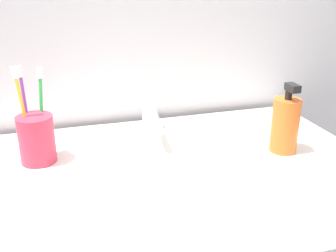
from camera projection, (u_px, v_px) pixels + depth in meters
name	position (u px, v px, depth m)	size (l,w,h in m)	color
tiled_wall_back	(126.00, 12.00, 1.04)	(2.14, 0.04, 2.40)	silver
sink_basin	(172.00, 188.00, 0.85)	(0.42, 0.42, 0.12)	white
faucet	(149.00, 110.00, 0.99)	(0.02, 0.18, 0.14)	silver
toothbrush_cup	(37.00, 139.00, 0.86)	(0.08, 0.08, 0.11)	#D8334C
toothbrush_green	(41.00, 107.00, 0.87)	(0.03, 0.04, 0.20)	green
toothbrush_yellow	(23.00, 109.00, 0.84)	(0.03, 0.02, 0.21)	yellow
toothbrush_purple	(25.00, 106.00, 0.86)	(0.01, 0.03, 0.20)	purple
soap_dispenser	(285.00, 124.00, 0.91)	(0.06, 0.06, 0.16)	orange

